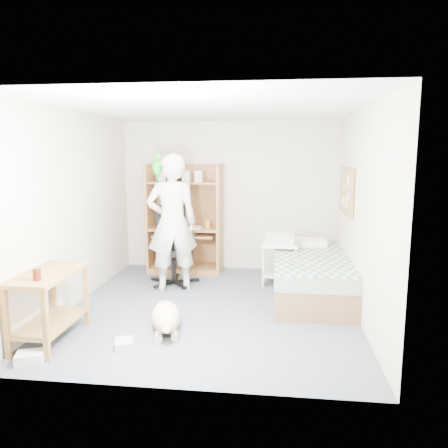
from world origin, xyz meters
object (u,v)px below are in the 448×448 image
office_chair (173,256)px  person (172,223)px  printer_cart (279,257)px  bed (311,276)px  computer_hutch (186,223)px  dog (166,317)px  side_desk (49,296)px

office_chair → person: person is taller
printer_cart → bed: bearing=-47.8°
computer_hutch → office_chair: size_ratio=1.52×
office_chair → person: bearing=-97.8°
bed → person: bearing=177.9°
dog → printer_cart: bearing=41.3°
side_desk → person: person is taller
computer_hutch → dog: bearing=-83.3°
office_chair → dog: 1.86m
dog → printer_cart: size_ratio=1.50×
printer_cart → dog: bearing=-122.0°
dog → side_desk: bearing=-176.8°
bed → office_chair: 2.09m
office_chair → printer_cart: (1.61, 0.12, 0.00)m
bed → computer_hutch: bearing=150.7°
person → side_desk: bearing=44.0°
office_chair → printer_cart: size_ratio=1.85×
bed → side_desk: side_desk is taller
computer_hutch → side_desk: (-0.85, -2.94, -0.33)m
computer_hutch → office_chair: bearing=-93.9°
person → dog: size_ratio=2.04×
computer_hutch → dog: 2.65m
computer_hutch → person: bearing=-88.7°
bed → printer_cart: bearing=131.0°
office_chair → dog: bearing=-100.2°
bed → dog: 2.22m
bed → person: 2.10m
bed → side_desk: bearing=-147.5°
computer_hutch → printer_cart: 1.73m
computer_hutch → printer_cart: (1.56, -0.62, -0.40)m
computer_hutch → side_desk: bearing=-106.1°
computer_hutch → bed: computer_hutch is taller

